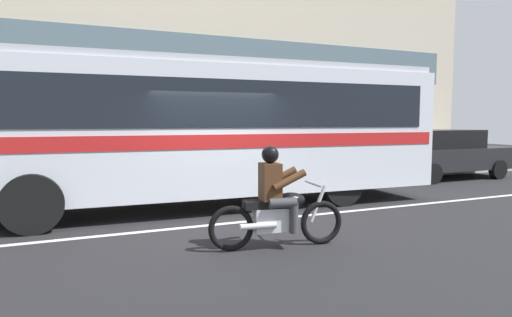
# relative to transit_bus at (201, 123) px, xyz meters

# --- Properties ---
(ground_plane) EXTENTS (60.00, 60.00, 0.00)m
(ground_plane) POSITION_rel_transit_bus_xyz_m (-0.06, -1.19, -1.88)
(ground_plane) COLOR black
(sidewalk_curb) EXTENTS (28.00, 3.80, 0.15)m
(sidewalk_curb) POSITION_rel_transit_bus_xyz_m (-0.06, 3.91, -1.81)
(sidewalk_curb) COLOR #B7B2A8
(sidewalk_curb) RESTS_ON ground_plane
(lane_center_stripe) EXTENTS (26.60, 0.14, 0.01)m
(lane_center_stripe) POSITION_rel_transit_bus_xyz_m (-0.06, -1.79, -1.88)
(lane_center_stripe) COLOR silver
(lane_center_stripe) RESTS_ON ground_plane
(transit_bus) EXTENTS (10.91, 3.00, 3.22)m
(transit_bus) POSITION_rel_transit_bus_xyz_m (0.00, 0.00, 0.00)
(transit_bus) COLOR silver
(transit_bus) RESTS_ON ground_plane
(motorcycle_with_rider) EXTENTS (2.13, 0.68, 1.56)m
(motorcycle_with_rider) POSITION_rel_transit_bus_xyz_m (0.14, -3.56, -1.23)
(motorcycle_with_rider) COLOR black
(motorcycle_with_rider) RESTS_ON ground_plane
(parked_sedan_curbside) EXTENTS (4.70, 1.88, 1.64)m
(parked_sedan_curbside) POSITION_rel_transit_bus_xyz_m (8.87, 1.39, -1.03)
(parked_sedan_curbside) COLOR black
(parked_sedan_curbside) RESTS_ON ground_plane
(fire_hydrant) EXTENTS (0.22, 0.30, 0.75)m
(fire_hydrant) POSITION_rel_transit_bus_xyz_m (-1.18, 2.76, -1.36)
(fire_hydrant) COLOR #4C8C3F
(fire_hydrant) RESTS_ON sidewalk_curb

